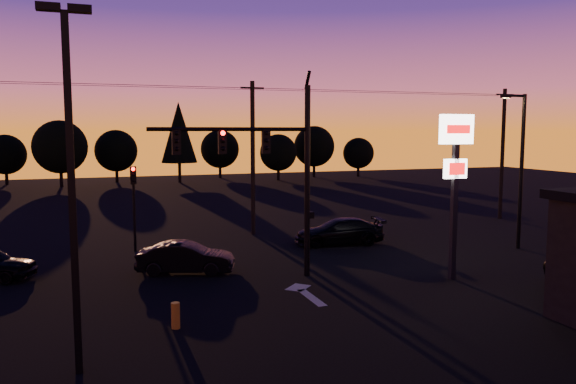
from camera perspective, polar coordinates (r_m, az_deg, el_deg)
name	(u,v)px	position (r m, az deg, el deg)	size (l,w,h in m)	color
ground	(309,307)	(20.05, 2.13, -11.60)	(120.00, 120.00, 0.00)	black
lane_arrow	(305,293)	(21.71, 1.73, -10.18)	(1.20, 3.10, 0.01)	beige
traffic_signal_mast	(271,160)	(22.84, -1.75, 3.22)	(6.79, 0.52, 8.58)	black
secondary_signal	(134,196)	(29.47, -15.40, -0.36)	(0.30, 0.31, 4.35)	black
parking_lot_light	(71,167)	(14.76, -21.20, 2.43)	(1.25, 0.30, 9.14)	black
pylon_sign	(455,161)	(23.86, 16.65, 3.04)	(1.50, 0.28, 6.80)	black
streetlight	(520,164)	(31.35, 22.53, 2.63)	(1.55, 0.35, 8.00)	black
utility_pole_1	(253,157)	(33.03, -3.60, 3.56)	(1.40, 0.26, 9.00)	black
utility_pole_2	(502,153)	(41.73, 20.95, 3.72)	(1.40, 0.26, 9.00)	black
power_wires	(252,89)	(33.09, -3.65, 10.45)	(36.00, 1.22, 0.07)	black
bollard	(176,315)	(18.23, -11.35, -12.20)	(0.27, 0.27, 0.82)	#C27C19
tree_1	(5,155)	(71.34, -26.78, 3.42)	(4.54, 4.54, 5.71)	black
tree_2	(60,147)	(65.82, -22.16, 4.26)	(5.77, 5.78, 7.26)	black
tree_3	(116,151)	(69.84, -17.06, 4.02)	(4.95, 4.95, 6.22)	black
tree_4	(179,132)	(67.48, -11.03, 5.97)	(4.18, 4.18, 9.50)	black
tree_5	(220,149)	(73.54, -6.94, 4.35)	(4.95, 4.95, 6.22)	black
tree_6	(278,153)	(69.39, -0.99, 4.03)	(4.54, 4.54, 5.71)	black
tree_7	(314,146)	(74.27, 2.67, 4.65)	(5.36, 5.36, 6.74)	black
tree_8	(358,153)	(75.87, 7.17, 3.93)	(4.12, 4.12, 5.19)	black
car_mid	(186,258)	(24.78, -10.35, -6.59)	(1.43, 4.11, 1.36)	black
car_right	(339,231)	(30.62, 5.22, -4.00)	(1.97, 4.84, 1.40)	black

